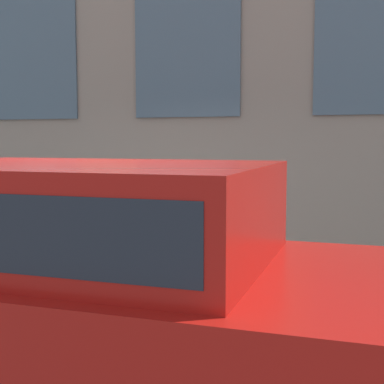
% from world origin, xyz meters
% --- Properties ---
extents(ground_plane, '(80.00, 80.00, 0.00)m').
position_xyz_m(ground_plane, '(0.00, 0.00, 0.00)').
color(ground_plane, '#514F4C').
extents(sidewalk, '(3.01, 60.00, 0.16)m').
position_xyz_m(sidewalk, '(1.51, 0.00, 0.08)').
color(sidewalk, '#9E9B93').
rests_on(sidewalk, ground_plane).
extents(fire_hydrant, '(0.33, 0.45, 0.75)m').
position_xyz_m(fire_hydrant, '(0.64, -0.50, 0.54)').
color(fire_hydrant, gray).
rests_on(fire_hydrant, sidewalk).
extents(person, '(0.32, 0.21, 1.33)m').
position_xyz_m(person, '(0.72, -1.19, 0.96)').
color(person, '#998466').
rests_on(person, sidewalk).
extents(parked_car_red_near, '(1.92, 4.89, 1.75)m').
position_xyz_m(parked_car_red_near, '(-1.25, -0.73, 0.97)').
color(parked_car_red_near, black).
rests_on(parked_car_red_near, ground_plane).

